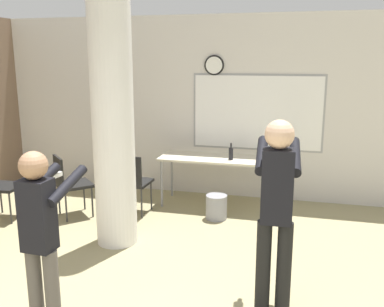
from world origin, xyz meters
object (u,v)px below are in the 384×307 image
(bottle_on_table, at_px, (231,153))
(person_playing_front, at_px, (41,232))
(folding_table, at_px, (216,161))
(person_playing_side, at_px, (276,204))
(chair_near_pillar, at_px, (69,181))
(chair_table_left, at_px, (132,180))

(bottle_on_table, xyz_separation_m, person_playing_front, (-0.89, -3.32, 0.07))
(folding_table, distance_m, person_playing_side, 2.84)
(chair_near_pillar, xyz_separation_m, person_playing_side, (2.87, -1.67, 0.49))
(person_playing_side, height_order, person_playing_front, person_playing_side)
(chair_near_pillar, height_order, person_playing_side, person_playing_side)
(person_playing_front, bearing_deg, person_playing_side, 24.46)
(folding_table, bearing_deg, person_playing_front, -100.87)
(person_playing_front, bearing_deg, chair_near_pillar, 116.29)
(folding_table, height_order, chair_table_left, chair_table_left)
(bottle_on_table, height_order, person_playing_side, person_playing_side)
(bottle_on_table, xyz_separation_m, chair_table_left, (-1.28, -0.60, -0.32))
(chair_table_left, height_order, person_playing_side, person_playing_side)
(person_playing_side, bearing_deg, person_playing_front, -155.54)
(bottle_on_table, relative_size, person_playing_side, 0.14)
(chair_near_pillar, relative_size, person_playing_side, 0.51)
(folding_table, relative_size, chair_table_left, 1.87)
(chair_table_left, bearing_deg, person_playing_front, -81.77)
(chair_table_left, bearing_deg, folding_table, 32.96)
(folding_table, xyz_separation_m, chair_table_left, (-1.04, -0.68, -0.17))
(folding_table, bearing_deg, bottle_on_table, -18.20)
(chair_table_left, distance_m, person_playing_front, 2.77)
(folding_table, distance_m, person_playing_front, 3.46)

